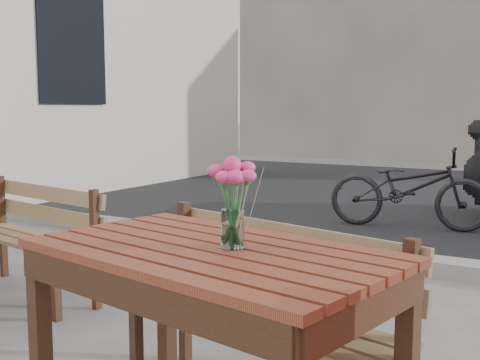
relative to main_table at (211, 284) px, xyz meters
name	(u,v)px	position (x,y,z in m)	size (l,w,h in m)	color
street	(456,223)	(-0.09, 4.94, -0.62)	(30.00, 8.12, 0.12)	black
main_table	(211,284)	(0.00, 0.00, 0.00)	(1.37, 0.95, 0.77)	#5D2518
main_bench	(268,291)	(-0.02, 0.46, -0.15)	(1.36, 0.67, 0.81)	olive
main_vase	(232,191)	(0.07, 0.03, 0.32)	(0.17, 0.17, 0.31)	white
second_bench	(35,226)	(-2.07, 1.04, -0.18)	(1.28, 0.58, 0.77)	olive
bicycle	(409,188)	(-0.50, 4.53, -0.22)	(0.56, 1.62, 0.85)	black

